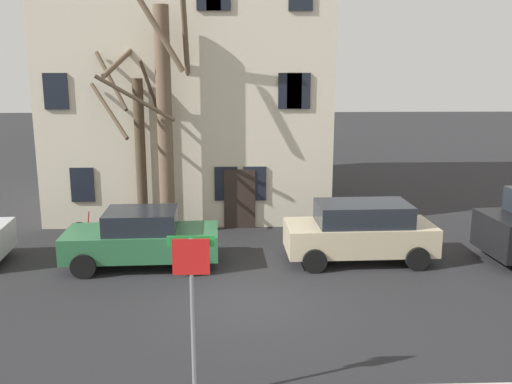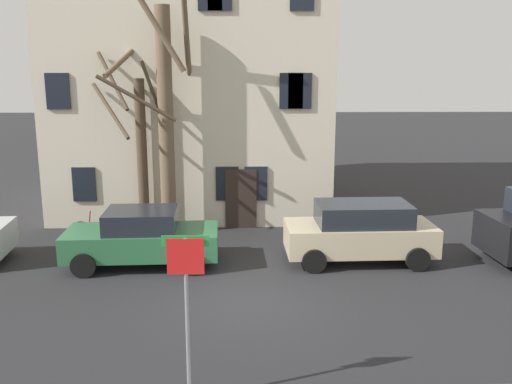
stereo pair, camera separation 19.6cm
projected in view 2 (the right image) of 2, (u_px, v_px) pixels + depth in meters
ground_plane at (249, 301)px, 13.57m from camera, size 120.00×120.00×0.00m
building_main at (195, 64)px, 22.62m from camera, size 10.77×8.73×11.28m
tree_bare_near at (139, 145)px, 18.75m from camera, size 2.95×1.89×6.10m
tree_bare_mid at (165, 114)px, 18.29m from camera, size 2.69×2.64×8.07m
car_green_sedan at (142, 237)px, 15.91m from camera, size 4.38×2.17×1.63m
car_beige_wagon at (360, 231)px, 16.19m from camera, size 4.32×2.08×1.75m
street_sign_pole at (186, 288)px, 9.04m from camera, size 0.76×0.07×2.94m
bicycle_leaning at (97, 230)px, 18.22m from camera, size 1.70×0.53×1.03m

